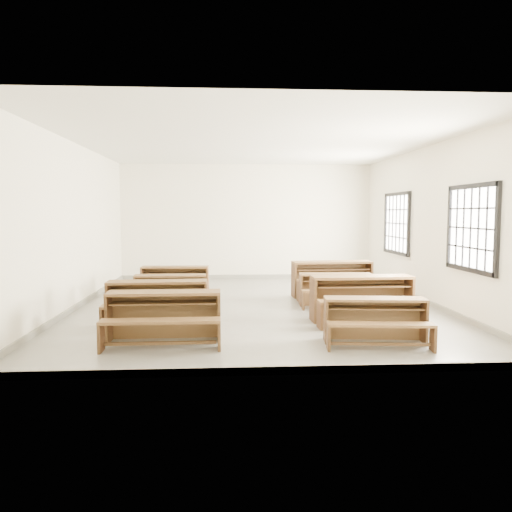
{
  "coord_description": "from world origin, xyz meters",
  "views": [
    {
      "loc": [
        -0.61,
        -9.8,
        1.86
      ],
      "look_at": [
        0.0,
        0.0,
        1.0
      ],
      "focal_mm": 35.0,
      "sensor_mm": 36.0,
      "label": 1
    }
  ],
  "objects": [
    {
      "name": "desk_set_5",
      "position": [
        1.73,
        -1.52,
        0.45
      ],
      "size": [
        1.75,
        0.95,
        0.78
      ],
      "rotation": [
        0.0,
        0.0,
        0.03
      ],
      "color": "brown",
      "rests_on": "ground"
    },
    {
      "name": "desk_set_6",
      "position": [
        1.59,
        -0.06,
        0.37
      ],
      "size": [
        1.46,
        0.8,
        0.64
      ],
      "rotation": [
        0.0,
        0.0,
        -0.04
      ],
      "color": "brown",
      "rests_on": "ground"
    },
    {
      "name": "desk_set_0",
      "position": [
        -1.49,
        -2.69,
        0.42
      ],
      "size": [
        1.63,
        0.86,
        0.73
      ],
      "rotation": [
        0.0,
        0.0,
        0.01
      ],
      "color": "brown",
      "rests_on": "ground"
    },
    {
      "name": "desk_set_3",
      "position": [
        -1.72,
        1.24,
        0.39
      ],
      "size": [
        1.5,
        0.81,
        0.66
      ],
      "rotation": [
        0.0,
        0.0,
        -0.03
      ],
      "color": "brown",
      "rests_on": "ground"
    },
    {
      "name": "desk_set_2",
      "position": [
        -1.69,
        0.03,
        0.37
      ],
      "size": [
        1.43,
        0.78,
        0.63
      ],
      "rotation": [
        0.0,
        0.0,
        0.04
      ],
      "color": "brown",
      "rests_on": "ground"
    },
    {
      "name": "desk_set_1",
      "position": [
        -1.73,
        -1.6,
        0.43
      ],
      "size": [
        1.66,
        0.9,
        0.73
      ],
      "rotation": [
        0.0,
        0.0,
        0.03
      ],
      "color": "brown",
      "rests_on": "ground"
    },
    {
      "name": "desk_set_4",
      "position": [
        1.52,
        -2.93,
        0.38
      ],
      "size": [
        1.5,
        0.89,
        0.64
      ],
      "rotation": [
        0.0,
        0.0,
        -0.11
      ],
      "color": "brown",
      "rests_on": "ground"
    },
    {
      "name": "room",
      "position": [
        0.09,
        0.0,
        2.14
      ],
      "size": [
        8.5,
        8.5,
        3.2
      ],
      "color": "slate",
      "rests_on": "ground"
    },
    {
      "name": "desk_set_7",
      "position": [
        1.75,
        0.96,
        0.46
      ],
      "size": [
        1.8,
        1.01,
        0.79
      ],
      "rotation": [
        0.0,
        0.0,
        0.06
      ],
      "color": "brown",
      "rests_on": "ground"
    }
  ]
}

